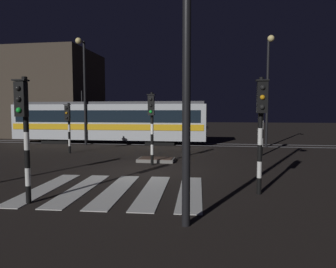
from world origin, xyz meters
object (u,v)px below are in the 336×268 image
Objects in this scene: traffic_light_corner_far_left at (68,120)px; tram at (110,121)px; traffic_light_median_centre at (152,117)px; street_lamp_trackside_left at (83,80)px; traffic_light_corner_near_right at (261,118)px; traffic_light_corner_far_right at (263,115)px; traffic_light_kerb_mid_left at (24,121)px; street_lamp_trackside_right at (268,79)px.

traffic_light_corner_far_left is 5.97m from tram.
street_lamp_trackside_left is (-6.70, 7.59, 2.61)m from traffic_light_median_centre.
street_lamp_trackside_left is (-10.90, 12.01, 2.53)m from traffic_light_corner_near_right.
traffic_light_median_centre is at bearing -144.72° from traffic_light_corner_far_right.
street_lamp_trackside_left is (-4.58, 13.91, 2.59)m from traffic_light_kerb_mid_left.
traffic_light_corner_far_left is 0.40× the size of street_lamp_trackside_right.
traffic_light_corner_far_left is 6.57m from traffic_light_median_centre.
traffic_light_corner_far_right is 0.45× the size of street_lamp_trackside_left.
traffic_light_median_centre is 6.77m from traffic_light_corner_far_right.
tram is (-10.83, 5.25, -0.56)m from traffic_light_corner_far_right.
traffic_light_corner_far_right is (1.32, 8.34, -0.00)m from traffic_light_corner_near_right.
traffic_light_median_centre is 10.59m from tram.
street_lamp_trackside_left is at bearing 102.56° from traffic_light_corner_far_left.
street_lamp_trackside_left reaches higher than traffic_light_corner_far_left.
traffic_light_corner_far_right is at bearing -102.86° from street_lamp_trackside_right.
tram is (-5.30, 9.16, -0.48)m from traffic_light_median_centre.
tram is (-3.18, 15.48, -0.50)m from traffic_light_kerb_mid_left.
street_lamp_trackside_right reaches higher than traffic_light_kerb_mid_left.
traffic_light_corner_far_left is at bearing -176.43° from traffic_light_corner_far_right.
traffic_light_kerb_mid_left is 0.45× the size of street_lamp_trackside_right.
tram is at bearing 154.13° from traffic_light_corner_far_right.
traffic_light_corner_near_right is 16.59m from tram.
traffic_light_corner_near_right is 1.00× the size of traffic_light_corner_far_right.
tram is at bearing 48.28° from street_lamp_trackside_left.
traffic_light_corner_far_right reaches higher than traffic_light_median_centre.
traffic_light_corner_far_left is at bearing 110.74° from traffic_light_kerb_mid_left.
street_lamp_trackside_left reaches higher than traffic_light_kerb_mid_left.
tram is (0.43, 5.95, -0.24)m from traffic_light_corner_far_left.
traffic_light_corner_near_right is at bearing -55.03° from tram.
traffic_light_kerb_mid_left is at bearing -126.76° from traffic_light_corner_far_right.
tram is (-11.78, 1.09, -2.99)m from street_lamp_trackside_right.
street_lamp_trackside_left reaches higher than traffic_light_median_centre.
traffic_light_corner_far_right is (5.53, 3.91, 0.08)m from traffic_light_median_centre.
traffic_light_kerb_mid_left is 6.66m from traffic_light_median_centre.
street_lamp_trackside_left is at bearing 132.23° from traffic_light_corner_near_right.
traffic_light_corner_far_left is 0.89× the size of traffic_light_median_centre.
street_lamp_trackside_left is at bearing 163.27° from traffic_light_corner_far_right.
tram is (1.40, 1.57, -3.09)m from street_lamp_trackside_left.
traffic_light_corner_far_right is at bearing 53.24° from traffic_light_kerb_mid_left.
traffic_light_kerb_mid_left is 6.60m from traffic_light_corner_near_right.
street_lamp_trackside_left reaches higher than street_lamp_trackside_right.
traffic_light_kerb_mid_left is 0.97× the size of traffic_light_corner_far_right.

